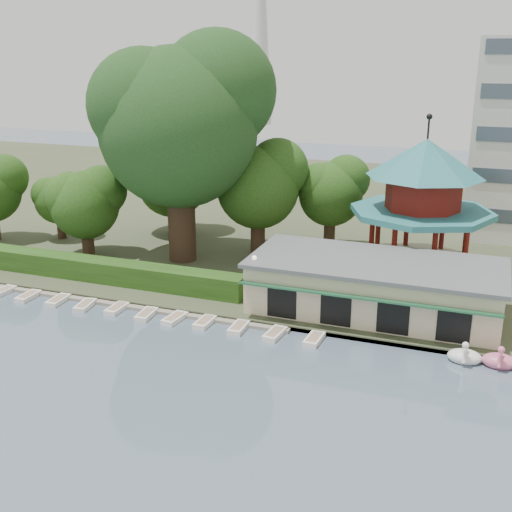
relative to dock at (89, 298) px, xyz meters
The scene contains 11 objects.
ground_plane 20.97m from the dock, 55.10° to the right, with size 220.00×220.00×0.00m, color slate.
shore 36.81m from the dock, 70.97° to the left, with size 220.00×70.00×0.40m, color #424930.
embankment 12.00m from the dock, ahead, with size 220.00×0.60×0.30m, color gray.
dock is the anchor object (origin of this frame).
boathouse 22.62m from the dock, 12.24° to the left, with size 18.60×9.39×3.90m.
pavilion 29.14m from the dock, 31.66° to the left, with size 12.40×12.40×13.50m.
hedge 4.61m from the dock, 132.27° to the left, with size 30.00×2.00×1.80m, color #284E17.
lamp_post 13.99m from the dock, ahead, with size 0.36×0.36×4.28m.
big_tree 17.71m from the dock, 73.86° to the left, with size 15.53×14.47×20.61m.
small_trees 15.95m from the dock, 91.13° to the left, with size 39.86×17.11×11.01m.
moored_rowboats 2.35m from the dock, 35.56° to the right, with size 35.41×2.73×0.36m.
Camera 1 is at (17.23, -23.12, 19.23)m, focal length 45.00 mm.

